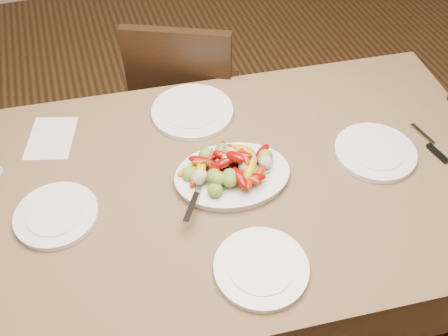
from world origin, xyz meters
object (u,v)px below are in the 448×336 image
(chair_far, at_px, (189,98))
(plate_near, at_px, (261,268))
(plate_left, at_px, (56,215))
(plate_right, at_px, (375,152))
(plate_far, at_px, (192,112))
(dining_table, at_px, (224,248))
(serving_platter, at_px, (232,177))

(chair_far, xyz_separation_m, plate_near, (-0.08, -1.10, 0.29))
(plate_left, bearing_deg, plate_right, -3.27)
(chair_far, distance_m, plate_far, 0.52)
(dining_table, relative_size, plate_right, 6.86)
(plate_left, relative_size, plate_far, 0.84)
(chair_far, relative_size, serving_platter, 2.69)
(serving_platter, distance_m, plate_near, 0.34)
(dining_table, bearing_deg, serving_platter, -1.32)
(plate_left, xyz_separation_m, plate_right, (1.03, -0.06, 0.00))
(dining_table, bearing_deg, plate_far, 91.40)
(plate_right, bearing_deg, plate_left, 176.73)
(dining_table, bearing_deg, plate_left, 177.94)
(serving_platter, relative_size, plate_right, 1.32)
(dining_table, height_order, chair_far, chair_far)
(dining_table, relative_size, plate_left, 7.47)
(dining_table, bearing_deg, plate_near, -90.45)
(plate_near, bearing_deg, chair_far, 85.68)
(chair_far, bearing_deg, plate_right, 142.70)
(serving_platter, xyz_separation_m, plate_right, (0.49, -0.04, -0.00))
(plate_left, bearing_deg, plate_far, 32.64)
(serving_platter, relative_size, plate_near, 1.35)
(chair_far, relative_size, plate_near, 3.65)
(chair_far, xyz_separation_m, plate_left, (-0.60, -0.75, 0.29))
(chair_far, height_order, serving_platter, chair_far)
(plate_far, xyz_separation_m, plate_near, (0.01, -0.68, 0.00))
(plate_right, xyz_separation_m, plate_far, (-0.52, 0.38, 0.00))
(plate_right, distance_m, plate_near, 0.60)
(chair_far, xyz_separation_m, serving_platter, (-0.05, -0.77, 0.30))
(plate_right, height_order, plate_far, same)
(serving_platter, height_order, plate_near, serving_platter)
(plate_far, bearing_deg, dining_table, -88.60)
(plate_right, xyz_separation_m, plate_near, (-0.52, -0.30, 0.00))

